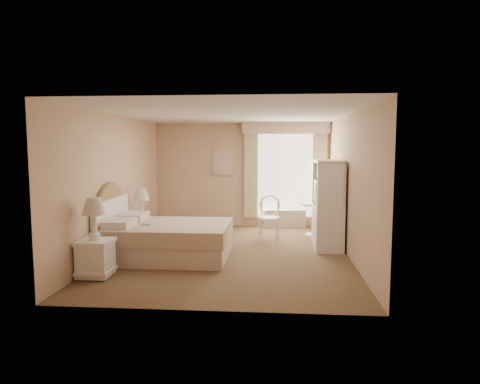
# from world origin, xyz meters

# --- Properties ---
(room) EXTENTS (4.21, 5.51, 2.51)m
(room) POSITION_xyz_m (0.00, 0.00, 1.25)
(room) COLOR brown
(room) RESTS_ON ground
(window) EXTENTS (2.05, 0.22, 2.51)m
(window) POSITION_xyz_m (1.05, 2.65, 1.34)
(window) COLOR white
(window) RESTS_ON room
(framed_art) EXTENTS (0.52, 0.04, 0.62)m
(framed_art) POSITION_xyz_m (-0.45, 2.71, 1.55)
(framed_art) COLOR tan
(framed_art) RESTS_ON room
(bed) EXTENTS (2.09, 1.59, 1.41)m
(bed) POSITION_xyz_m (-1.12, -0.39, 0.34)
(bed) COLOR tan
(bed) RESTS_ON room
(nightstand_near) EXTENTS (0.48, 0.48, 1.17)m
(nightstand_near) POSITION_xyz_m (-1.84, -1.58, 0.44)
(nightstand_near) COLOR white
(nightstand_near) RESTS_ON room
(nightstand_far) EXTENTS (0.45, 0.45, 1.08)m
(nightstand_far) POSITION_xyz_m (-1.84, 0.68, 0.41)
(nightstand_far) COLOR white
(nightstand_far) RESTS_ON room
(round_table) EXTENTS (0.67, 0.67, 0.71)m
(round_table) POSITION_xyz_m (1.71, 1.74, 0.47)
(round_table) COLOR white
(round_table) RESTS_ON room
(cafe_chair) EXTENTS (0.48, 0.48, 0.92)m
(cafe_chair) POSITION_xyz_m (0.69, 1.23, 0.53)
(cafe_chair) COLOR white
(cafe_chair) RESTS_ON room
(armoire) EXTENTS (0.50, 1.01, 1.68)m
(armoire) POSITION_xyz_m (1.81, 0.58, 0.70)
(armoire) COLOR white
(armoire) RESTS_ON room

